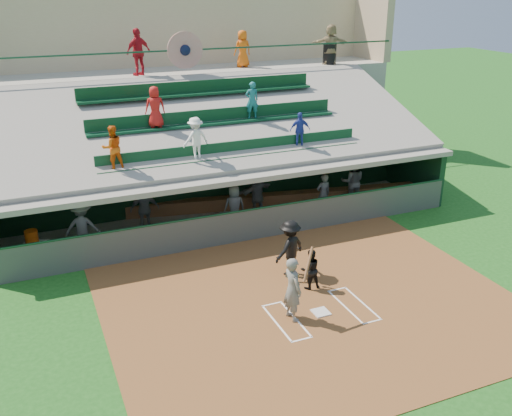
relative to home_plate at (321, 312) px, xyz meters
name	(u,v)px	position (x,y,z in m)	size (l,w,h in m)	color
ground	(321,313)	(0.00, 0.00, -0.04)	(100.00, 100.00, 0.00)	#185016
dirt_slab	(312,304)	(0.00, 0.50, -0.03)	(11.00, 9.00, 0.02)	brown
home_plate	(321,312)	(0.00, 0.00, 0.00)	(0.43, 0.43, 0.03)	silver
batters_box_chalk	(321,313)	(0.00, 0.00, -0.01)	(2.65, 1.85, 0.01)	white
dugout_floor	(232,221)	(0.00, 6.75, -0.02)	(16.00, 3.50, 0.04)	#99958B
concourse_slab	(179,121)	(0.00, 13.50, 2.26)	(20.00, 3.00, 4.60)	gray
grandstand	(199,138)	(-0.01, 10.51, 2.23)	(20.40, 10.40, 7.80)	#4A4F4A
batter_at_plate	(293,289)	(-0.83, 0.06, 0.87)	(0.88, 0.77, 1.95)	#5B5D58
catcher	(310,269)	(0.34, 1.30, 0.58)	(0.58, 0.45, 1.20)	black
home_umpire	(290,248)	(0.18, 2.29, 0.85)	(1.12, 0.64, 1.73)	black
dugout_bench	(228,203)	(0.29, 7.90, 0.24)	(15.89, 0.48, 0.48)	#905C34
white_table	(36,252)	(-6.78, 6.11, 0.31)	(0.71, 0.53, 0.62)	white
water_cooler	(31,237)	(-6.85, 6.16, 0.82)	(0.40, 0.40, 0.40)	#D14D0C
dugout_player_a	(83,227)	(-5.30, 6.20, 0.88)	(1.13, 0.65, 1.75)	#555853
dugout_player_b	(145,209)	(-3.11, 7.01, 0.85)	(1.00, 0.41, 1.70)	#535651
dugout_player_c	(234,207)	(-0.10, 6.19, 0.79)	(0.76, 0.50, 1.56)	#60625D
dugout_player_d	(257,192)	(1.15, 7.09, 0.87)	(1.60, 0.51, 1.72)	#5E605B
dugout_player_e	(323,194)	(3.39, 6.04, 0.80)	(0.58, 0.38, 1.58)	#525550
dugout_player_f	(352,182)	(4.93, 6.48, 0.95)	(0.92, 0.71, 1.89)	#575A55
trash_bin	(330,54)	(7.15, 12.56, 5.03)	(0.62, 0.62, 0.93)	black
concourse_staff_a	(138,52)	(-1.81, 12.53, 5.51)	(1.11, 0.46, 1.89)	#B11420
concourse_staff_b	(243,49)	(3.02, 13.18, 5.37)	(0.79, 0.51, 1.62)	#DE5A0D
concourse_staff_c	(331,44)	(7.12, 12.46, 5.48)	(1.69, 0.54, 1.83)	tan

